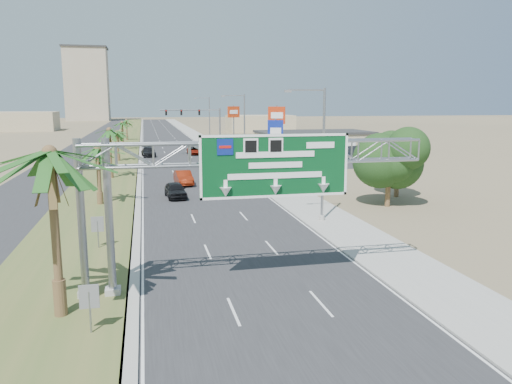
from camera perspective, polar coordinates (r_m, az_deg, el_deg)
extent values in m
cube|color=#28282B|center=(123.54, -10.08, 5.90)|extent=(12.00, 300.00, 0.02)
cube|color=#9E9B93|center=(124.21, -6.14, 6.03)|extent=(4.00, 300.00, 0.10)
cube|color=#475D29|center=(123.50, -14.74, 5.74)|extent=(7.00, 300.00, 0.12)
cube|color=#28282B|center=(123.95, -17.98, 5.57)|extent=(8.00, 300.00, 0.02)
cylinder|color=gray|center=(23.75, -16.43, -3.00)|extent=(0.36, 0.36, 7.40)
cylinder|color=gray|center=(23.86, -19.31, -3.10)|extent=(0.36, 0.36, 7.40)
cube|color=#9E9B93|center=(24.76, -16.02, -10.92)|extent=(0.70, 0.70, 0.40)
cube|color=#9E9B93|center=(24.87, -18.83, -10.98)|extent=(0.70, 0.70, 0.40)
cube|color=#06411B|center=(23.58, 2.22, 3.00)|extent=(7.20, 0.12, 3.00)
cube|color=navy|center=(22.91, -3.55, 5.17)|extent=(0.75, 0.03, 0.75)
cone|color=white|center=(23.67, 2.25, 0.22)|extent=(0.56, 0.56, 0.45)
cylinder|color=brown|center=(22.10, -21.93, -4.84)|extent=(0.36, 0.36, 7.00)
cylinder|color=brown|center=(22.90, -21.48, -11.28)|extent=(0.54, 0.54, 1.68)
cylinder|color=brown|center=(45.73, -17.51, 1.62)|extent=(0.36, 0.36, 5.00)
cylinder|color=brown|center=(46.04, -17.38, -0.72)|extent=(0.54, 0.54, 1.20)
cylinder|color=brown|center=(61.52, -16.32, 4.15)|extent=(0.36, 0.36, 5.80)
cylinder|color=brown|center=(61.78, -16.22, 2.11)|extent=(0.54, 0.54, 1.39)
cylinder|color=brown|center=(79.48, -15.51, 5.00)|extent=(0.36, 0.36, 4.50)
cylinder|color=brown|center=(79.64, -15.45, 3.77)|extent=(0.54, 0.54, 1.08)
cylinder|color=brown|center=(98.38, -15.00, 6.16)|extent=(0.36, 0.36, 5.20)
cylinder|color=brown|center=(98.53, -14.95, 5.01)|extent=(0.54, 0.54, 1.25)
cylinder|color=brown|center=(123.33, -14.55, 6.83)|extent=(0.36, 0.36, 4.80)
cylinder|color=brown|center=(123.44, -14.52, 5.99)|extent=(0.54, 0.54, 1.15)
cylinder|color=gray|center=(37.63, 7.69, 4.08)|extent=(0.20, 0.20, 10.00)
cylinder|color=gray|center=(36.97, 5.79, 11.54)|extent=(2.80, 0.12, 0.12)
cube|color=slate|center=(36.55, 3.66, 11.43)|extent=(0.50, 0.22, 0.18)
cylinder|color=#9E9B93|center=(38.42, 7.52, -2.98)|extent=(0.44, 0.44, 0.50)
cylinder|color=gray|center=(66.50, -1.32, 6.79)|extent=(0.20, 0.20, 10.00)
cylinder|color=gray|center=(66.12, -2.55, 10.97)|extent=(2.80, 0.12, 0.12)
cube|color=slate|center=(65.89, -3.77, 10.87)|extent=(0.50, 0.22, 0.18)
cylinder|color=#9E9B93|center=(66.95, -1.31, 2.73)|extent=(0.44, 0.44, 0.50)
cylinder|color=gray|center=(102.00, -5.33, 7.94)|extent=(0.20, 0.20, 10.00)
cylinder|color=gray|center=(101.76, -6.17, 10.65)|extent=(2.80, 0.12, 0.12)
cube|color=slate|center=(101.61, -6.97, 10.58)|extent=(0.50, 0.22, 0.18)
cylinder|color=#9E9B93|center=(102.30, -5.28, 5.28)|extent=(0.44, 0.44, 0.50)
cylinder|color=gray|center=(86.18, -4.14, 6.88)|extent=(0.28, 0.28, 8.00)
cylinder|color=gray|center=(85.45, -7.54, 9.28)|extent=(10.00, 0.18, 0.18)
cube|color=black|center=(85.41, -6.50, 9.03)|extent=(0.32, 0.18, 0.95)
cube|color=black|center=(85.14, -8.54, 8.98)|extent=(0.32, 0.18, 0.95)
cube|color=black|center=(84.99, -10.24, 8.93)|extent=(0.32, 0.18, 0.95)
sphere|color=red|center=(85.28, -6.50, 9.23)|extent=(0.22, 0.22, 0.22)
imported|color=black|center=(86.06, -4.17, 8.88)|extent=(0.16, 0.16, 0.60)
cylinder|color=#9E9B93|center=(86.47, -4.11, 4.43)|extent=(0.56, 0.56, 0.60)
cube|color=tan|center=(84.02, 6.57, 5.39)|extent=(18.00, 10.00, 4.00)
cylinder|color=brown|center=(44.69, 14.87, 0.84)|extent=(0.44, 0.44, 3.90)
sphere|color=black|center=(44.36, 15.02, 4.16)|extent=(4.50, 4.50, 4.50)
cylinder|color=brown|center=(49.62, 15.82, 1.35)|extent=(0.44, 0.44, 3.30)
sphere|color=black|center=(49.34, 15.94, 3.88)|extent=(3.50, 3.50, 3.50)
cylinder|color=gray|center=(20.85, -18.43, -13.07)|extent=(0.08, 0.08, 1.80)
cube|color=slate|center=(20.59, -18.54, -11.27)|extent=(0.75, 0.06, 0.95)
cylinder|color=gray|center=(32.26, -17.60, -4.74)|extent=(0.08, 0.08, 1.80)
cube|color=slate|center=(32.09, -17.67, -3.53)|extent=(0.75, 0.06, 0.95)
cube|color=tan|center=(264.56, -18.74, 11.53)|extent=(20.00, 16.00, 35.00)
cube|color=tan|center=(177.65, -25.67, 7.29)|extent=(24.00, 14.00, 6.00)
cube|color=tan|center=(157.29, 0.45, 7.85)|extent=(20.00, 12.00, 5.00)
imported|color=black|center=(47.87, -9.19, 0.19)|extent=(2.12, 4.49, 1.48)
imported|color=maroon|center=(55.45, -8.29, 1.61)|extent=(1.99, 4.79, 1.54)
imported|color=gray|center=(87.42, -7.08, 4.68)|extent=(2.36, 4.82, 1.32)
imported|color=black|center=(85.73, -12.20, 4.49)|extent=(2.56, 5.42, 1.53)
cylinder|color=gray|center=(70.45, 2.36, 6.40)|extent=(0.20, 0.20, 8.58)
cube|color=#BB2D0E|center=(70.32, 2.37, 8.75)|extent=(2.32, 1.22, 2.40)
cube|color=white|center=(70.14, 2.41, 8.75)|extent=(1.56, 0.70, 0.84)
cylinder|color=gray|center=(65.16, 2.21, 5.36)|extent=(0.20, 0.20, 6.91)
cube|color=navy|center=(65.04, 2.22, 6.90)|extent=(2.02, 0.75, 3.00)
cube|color=white|center=(64.86, 2.26, 6.89)|extent=(1.37, 0.36, 1.05)
cylinder|color=gray|center=(83.13, -2.56, 6.96)|extent=(0.20, 0.20, 8.52)
cube|color=red|center=(83.01, -2.58, 9.13)|extent=(2.13, 1.18, 1.80)
cube|color=white|center=(82.83, -2.56, 9.13)|extent=(1.42, 0.67, 0.63)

